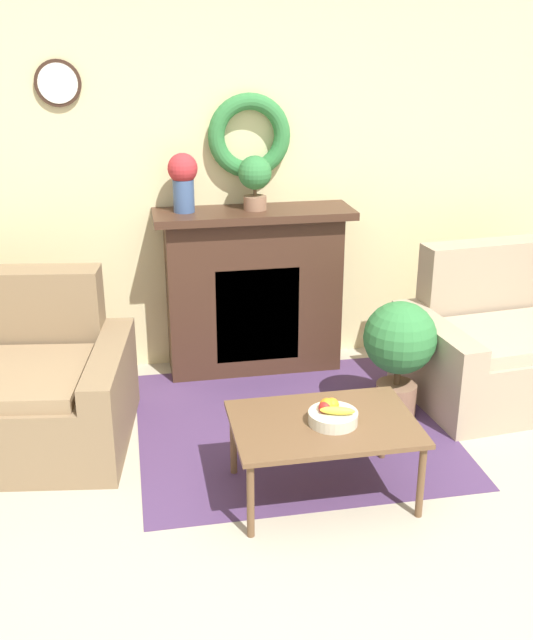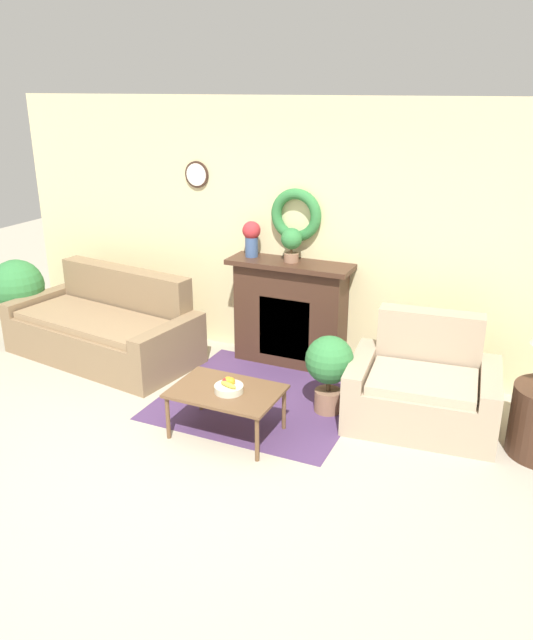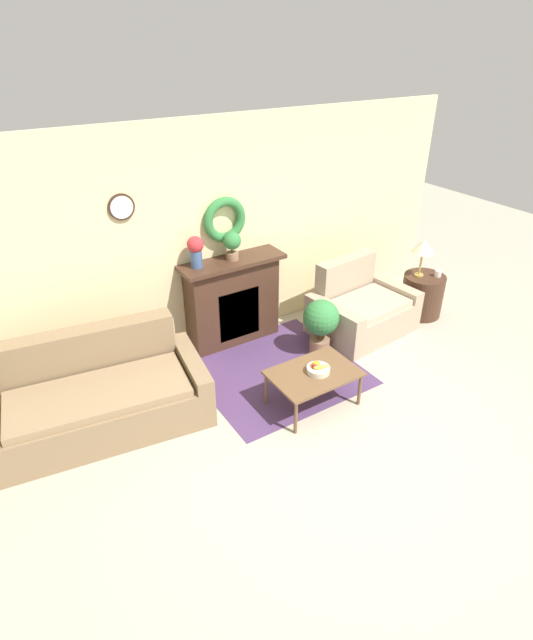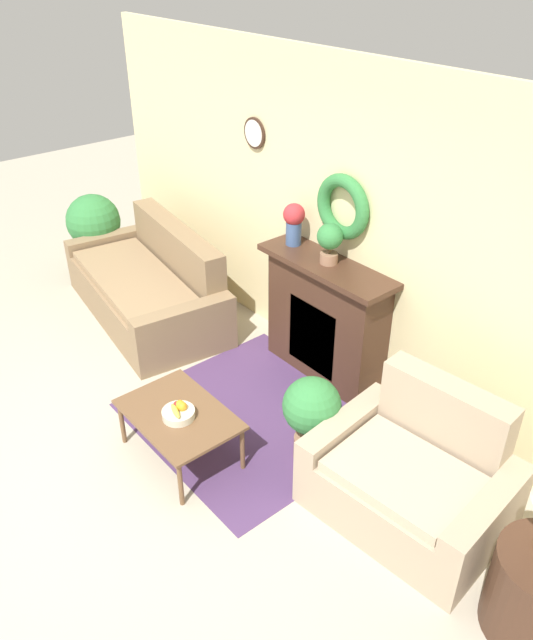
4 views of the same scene
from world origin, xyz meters
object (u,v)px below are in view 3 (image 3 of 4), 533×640
at_px(side_table_by_loveseat, 422,295).
at_px(mug, 438,274).
at_px(potted_plant_on_mantel, 232,243).
at_px(loveseat_right, 361,309).
at_px(fruit_bowl, 318,368).
at_px(vase_on_mantel_left, 196,250).
at_px(couch_left, 99,397).
at_px(potted_plant_floor_by_loveseat, 321,321).
at_px(fireplace, 233,300).
at_px(table_lamp, 424,246).
at_px(coffee_table, 314,375).

bearing_deg(side_table_by_loveseat, mug, -37.87).
bearing_deg(potted_plant_on_mantel, loveseat_right, -23.19).
distance_m(loveseat_right, fruit_bowl, 1.70).
distance_m(vase_on_mantel_left, potted_plant_on_mantel, 0.45).
height_order(fruit_bowl, potted_plant_on_mantel, potted_plant_on_mantel).
distance_m(couch_left, potted_plant_on_mantel, 2.25).
distance_m(couch_left, potted_plant_floor_by_loveseat, 2.63).
height_order(fireplace, fruit_bowl, fireplace).
relative_size(mug, potted_plant_floor_by_loveseat, 0.12).
bearing_deg(side_table_by_loveseat, potted_plant_floor_by_loveseat, -178.62).
bearing_deg(mug, table_lamp, 141.84).
xyz_separation_m(vase_on_mantel_left, potted_plant_floor_by_loveseat, (1.17, -0.85, -0.88)).
xyz_separation_m(couch_left, mug, (4.55, -0.25, 0.31)).
relative_size(loveseat_right, side_table_by_loveseat, 2.30).
height_order(side_table_by_loveseat, potted_plant_on_mantel, potted_plant_on_mantel).
bearing_deg(couch_left, fireplace, 27.19).
height_order(coffee_table, potted_plant_floor_by_loveseat, potted_plant_floor_by_loveseat).
bearing_deg(potted_plant_floor_by_loveseat, loveseat_right, 12.77).
distance_m(mug, vase_on_mantel_left, 3.31).
distance_m(fireplace, potted_plant_on_mantel, 0.76).
height_order(loveseat_right, fruit_bowl, loveseat_right).
relative_size(side_table_by_loveseat, potted_plant_on_mantel, 1.69).
height_order(mug, vase_on_mantel_left, vase_on_mantel_left).
bearing_deg(coffee_table, table_lamp, 19.13).
bearing_deg(potted_plant_floor_by_loveseat, potted_plant_on_mantel, 130.68).
relative_size(fireplace, vase_on_mantel_left, 3.49).
distance_m(side_table_by_loveseat, table_lamp, 0.72).
height_order(fireplace, mug, fireplace).
distance_m(fireplace, table_lamp, 2.61).
bearing_deg(mug, fruit_bowl, -164.83).
bearing_deg(loveseat_right, side_table_by_loveseat, -13.57).
bearing_deg(fruit_bowl, loveseat_right, 33.17).
bearing_deg(potted_plant_floor_by_loveseat, fireplace, 130.62).
distance_m(coffee_table, vase_on_mantel_left, 1.92).
relative_size(loveseat_right, mug, 15.32).
height_order(coffee_table, mug, mug).
bearing_deg(fireplace, table_lamp, -16.91).
relative_size(couch_left, potted_plant_floor_by_loveseat, 3.03).
bearing_deg(side_table_by_loveseat, couch_left, 178.07).
height_order(table_lamp, potted_plant_on_mantel, potted_plant_on_mantel).
distance_m(fireplace, potted_plant_floor_by_loveseat, 1.12).
bearing_deg(couch_left, side_table_by_loveseat, 6.16).
distance_m(couch_left, loveseat_right, 3.43).
xyz_separation_m(couch_left, fruit_bowl, (2.01, -0.94, 0.14)).
bearing_deg(coffee_table, potted_plant_floor_by_loveseat, 48.18).
bearing_deg(mug, couch_left, 176.89).
bearing_deg(potted_plant_floor_by_loveseat, coffee_table, -131.82).
bearing_deg(side_table_by_loveseat, fireplace, 162.37).
distance_m(fireplace, side_table_by_loveseat, 2.67).
xyz_separation_m(fireplace, mug, (2.66, -0.90, 0.06)).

